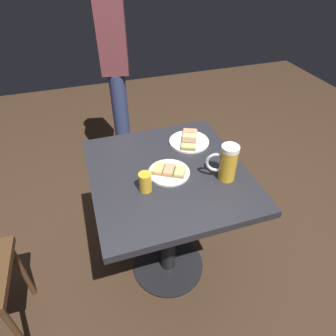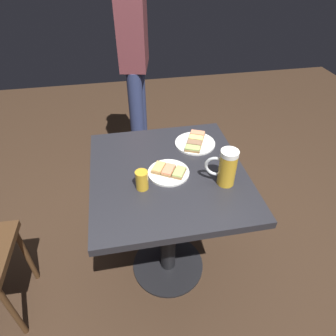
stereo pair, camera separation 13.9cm
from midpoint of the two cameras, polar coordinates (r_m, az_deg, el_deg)
ground_plane at (r=1.99m, az=2.10°, el=-18.25°), size 6.00×6.00×0.00m
cafe_table at (r=1.51m, az=2.63°, el=-5.69°), size 0.77×0.73×0.78m
plate_near at (r=1.59m, az=7.73°, el=4.81°), size 0.21×0.21×0.03m
plate_far at (r=1.38m, az=3.03°, el=-0.81°), size 0.19×0.19×0.03m
beer_mug at (r=1.32m, az=14.10°, el=-0.01°), size 0.09×0.13×0.18m
beer_glass_small at (r=1.28m, az=-1.98°, el=-2.47°), size 0.06×0.06×0.09m
patron_standing at (r=2.26m, az=-4.57°, el=19.95°), size 0.35×0.24×1.61m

